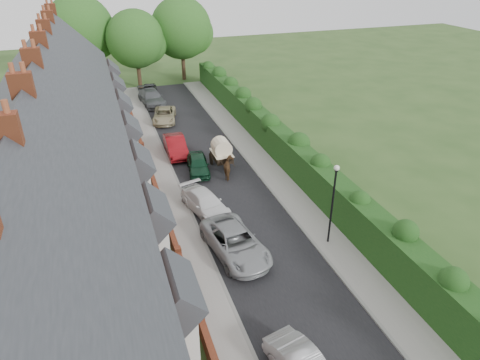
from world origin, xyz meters
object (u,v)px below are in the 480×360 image
object	(u,v)px
car_green	(198,164)
car_beige	(164,115)
car_silver_b	(235,243)
car_black	(149,91)
lamppost	(333,195)
car_white	(205,203)
horse	(229,168)
car_red	(176,146)
car_grey	(152,98)
horse_cart	(222,151)

from	to	relation	value
car_green	car_beige	bearing A→B (deg)	100.25
car_silver_b	car_black	bearing A→B (deg)	83.07
lamppost	car_silver_b	distance (m)	6.11
car_silver_b	car_green	world-z (taller)	car_silver_b
car_white	horse	xyz separation A→B (m)	(2.93, 4.13, 0.10)
car_red	car_grey	world-z (taller)	car_grey
car_black	car_white	bearing A→B (deg)	-77.13
car_grey	horse_cart	world-z (taller)	horse_cart
car_white	horse_cart	world-z (taller)	horse_cart
car_green	car_beige	world-z (taller)	car_green
car_red	horse	xyz separation A→B (m)	(3.01, -5.44, 0.02)
horse_cart	car_beige	bearing A→B (deg)	102.43
car_silver_b	car_red	bearing A→B (deg)	84.47
car_grey	car_black	world-z (taller)	car_grey
car_silver_b	car_grey	distance (m)	28.16
car_white	horse_cart	size ratio (longest dim) A/B	1.38
car_black	car_green	bearing A→B (deg)	-74.60
car_red	car_beige	xyz separation A→B (m)	(0.46, 8.06, -0.10)
car_silver_b	horse_cart	xyz separation A→B (m)	(2.45, 10.90, 0.61)
car_beige	car_grey	distance (m)	5.72
car_beige	horse_cart	xyz separation A→B (m)	(2.55, -11.55, 0.73)
car_red	car_beige	world-z (taller)	car_red
car_white	car_black	world-z (taller)	car_black
car_red	horse	world-z (taller)	horse
car_white	car_black	xyz separation A→B (m)	(0.04, 26.04, 0.07)
car_silver_b	car_green	bearing A→B (deg)	79.94
car_white	lamppost	bearing A→B (deg)	-58.04
car_silver_b	lamppost	bearing A→B (deg)	-16.44
car_silver_b	car_grey	world-z (taller)	car_grey
car_green	horse	xyz separation A→B (m)	(2.03, -1.58, 0.10)
car_green	car_red	distance (m)	3.99
lamppost	horse_cart	distance (m)	12.28
horse_cart	car_silver_b	bearing A→B (deg)	-102.68
lamppost	car_green	xyz separation A→B (m)	(-5.07, 11.36, -2.63)
car_silver_b	horse	world-z (taller)	horse
car_red	car_beige	distance (m)	8.08
car_beige	car_grey	size ratio (longest dim) A/B	0.85
lamppost	horse_cart	bearing A→B (deg)	104.54
car_white	car_grey	xyz separation A→B (m)	(-0.02, 23.34, 0.12)
lamppost	car_grey	world-z (taller)	lamppost
lamppost	car_green	bearing A→B (deg)	114.05
car_green	car_white	bearing A→B (deg)	-91.28
car_green	horse	size ratio (longest dim) A/B	2.16
car_silver_b	car_grey	bearing A→B (deg)	83.28
lamppost	car_silver_b	bearing A→B (deg)	171.30
car_grey	horse	world-z (taller)	car_grey
lamppost	car_white	size ratio (longest dim) A/B	1.12
horse	car_green	bearing A→B (deg)	-25.01
car_silver_b	horse_cart	size ratio (longest dim) A/B	1.65
car_grey	horse_cart	xyz separation A→B (m)	(2.95, -17.26, 0.58)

